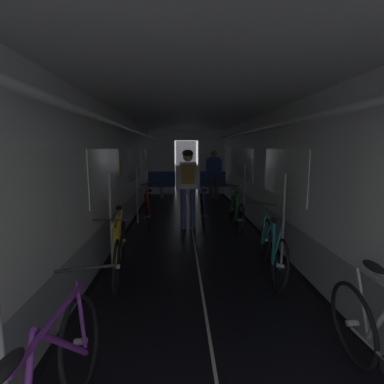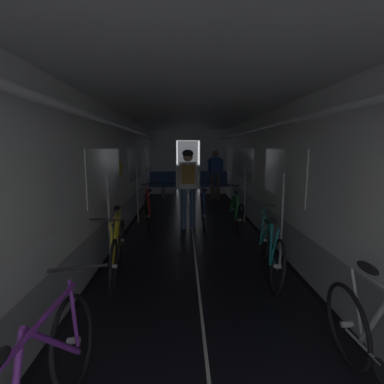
% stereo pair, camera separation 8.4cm
% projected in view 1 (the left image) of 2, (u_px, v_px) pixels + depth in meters
% --- Properties ---
extents(ground_plane, '(60.00, 60.00, 0.00)m').
position_uv_depth(ground_plane, '(216.00, 376.00, 2.24)').
color(ground_plane, black).
extents(train_car_shell, '(3.14, 12.34, 2.57)m').
position_uv_depth(train_car_shell, '(193.00, 151.00, 5.54)').
color(train_car_shell, black).
rests_on(train_car_shell, ground).
extents(bench_seat_far_left, '(0.98, 0.51, 0.95)m').
position_uv_depth(bench_seat_far_left, '(162.00, 182.00, 10.09)').
color(bench_seat_far_left, gray).
rests_on(bench_seat_far_left, ground).
extents(bench_seat_far_right, '(0.98, 0.51, 0.95)m').
position_uv_depth(bench_seat_far_right, '(212.00, 182.00, 10.17)').
color(bench_seat_far_right, gray).
rests_on(bench_seat_far_right, ground).
extents(bicycle_teal, '(0.44, 1.69, 0.95)m').
position_uv_depth(bicycle_teal, '(271.00, 248.00, 4.01)').
color(bicycle_teal, black).
rests_on(bicycle_teal, ground).
extents(bicycle_green, '(0.44, 1.69, 0.95)m').
position_uv_depth(bicycle_green, '(236.00, 212.00, 6.27)').
color(bicycle_green, black).
rests_on(bicycle_green, ground).
extents(bicycle_red, '(0.44, 1.69, 0.95)m').
position_uv_depth(bicycle_red, '(147.00, 210.00, 6.51)').
color(bicycle_red, black).
rests_on(bicycle_red, ground).
extents(bicycle_yellow, '(0.44, 1.69, 0.94)m').
position_uv_depth(bicycle_yellow, '(120.00, 248.00, 3.99)').
color(bicycle_yellow, black).
rests_on(bicycle_yellow, ground).
extents(person_cyclist_aisle, '(0.53, 0.39, 1.73)m').
position_uv_depth(person_cyclist_aisle, '(188.00, 180.00, 6.19)').
color(person_cyclist_aisle, '#384C75').
rests_on(person_cyclist_aisle, ground).
extents(bicycle_blue_in_aisle, '(0.44, 1.69, 0.94)m').
position_uv_depth(bicycle_blue_in_aisle, '(203.00, 209.00, 6.57)').
color(bicycle_blue_in_aisle, black).
rests_on(bicycle_blue_in_aisle, ground).
extents(person_standing_near_bench, '(0.53, 0.23, 1.69)m').
position_uv_depth(person_standing_near_bench, '(214.00, 172.00, 9.74)').
color(person_standing_near_bench, brown).
rests_on(person_standing_near_bench, ground).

